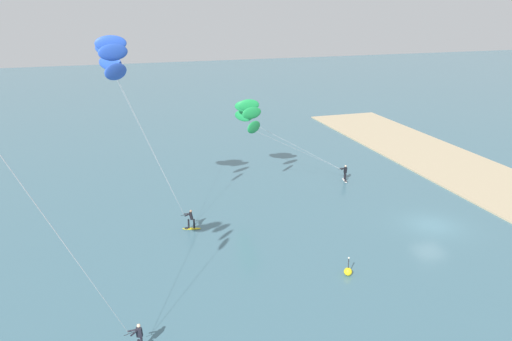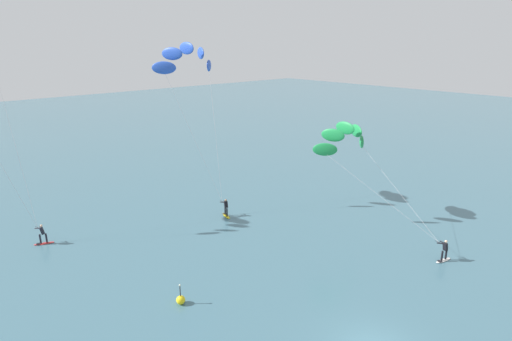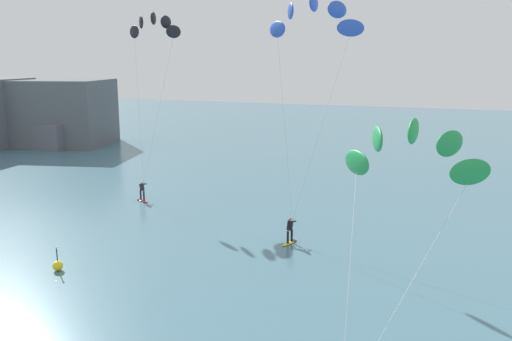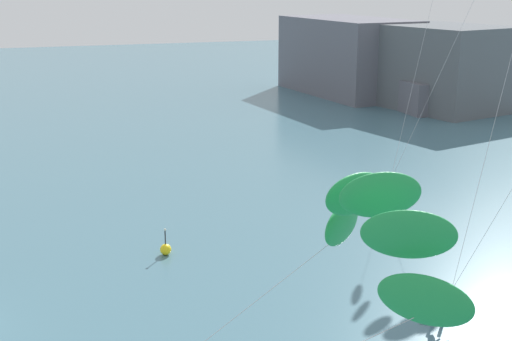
# 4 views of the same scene
# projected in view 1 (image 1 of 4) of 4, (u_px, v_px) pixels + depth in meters

# --- Properties ---
(ground_plane) EXTENTS (240.00, 240.00, 0.00)m
(ground_plane) POSITION_uv_depth(u_px,v_px,m) (432.00, 225.00, 42.42)
(ground_plane) COLOR #426B7A
(kitesurfer_nearshore) EXTENTS (6.41, 11.58, 8.88)m
(kitesurfer_nearshore) POSITION_uv_depth(u_px,v_px,m) (252.00, 116.00, 48.36)
(kitesurfer_nearshore) COLOR white
(kitesurfer_nearshore) RESTS_ON ground
(kitesurfer_mid_water) EXTENTS (6.72, 6.96, 15.42)m
(kitesurfer_mid_water) POSITION_uv_depth(u_px,v_px,m) (115.00, 62.00, 35.82)
(kitesurfer_mid_water) COLOR yellow
(kitesurfer_mid_water) RESTS_ON ground
(marker_buoy) EXTENTS (0.56, 0.56, 1.38)m
(marker_buoy) POSITION_uv_depth(u_px,v_px,m) (348.00, 271.00, 34.66)
(marker_buoy) COLOR yellow
(marker_buoy) RESTS_ON ground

